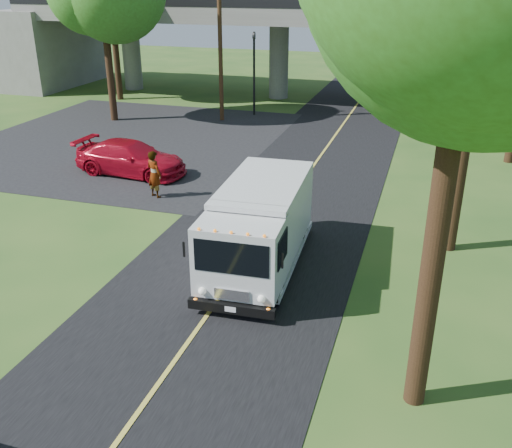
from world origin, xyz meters
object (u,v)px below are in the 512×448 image
at_px(traffic_signal, 254,65).
at_px(utility_pole, 220,45).
at_px(step_van, 260,225).
at_px(red_sedan, 131,158).
at_px(pedestrian, 154,174).

xyz_separation_m(traffic_signal, utility_pole, (-1.50, -2.00, 1.40)).
relative_size(traffic_signal, step_van, 0.80).
bearing_deg(traffic_signal, utility_pole, -126.87).
height_order(red_sedan, pedestrian, pedestrian).
distance_m(utility_pole, step_van, 20.11).
relative_size(traffic_signal, utility_pole, 0.58).
bearing_deg(red_sedan, utility_pole, 2.33).
xyz_separation_m(red_sedan, pedestrian, (2.39, -2.38, 0.23)).
distance_m(red_sedan, pedestrian, 3.38).
height_order(utility_pole, step_van, utility_pole).
xyz_separation_m(utility_pole, pedestrian, (2.12, -13.54, -3.61)).
bearing_deg(utility_pole, traffic_signal, 53.13).
bearing_deg(utility_pole, step_van, -66.16).
height_order(step_van, red_sedan, step_van).
bearing_deg(utility_pole, pedestrian, -81.08).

